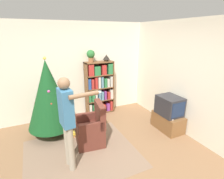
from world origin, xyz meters
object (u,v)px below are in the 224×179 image
television (170,106)px  christmas_tree (49,95)px  bookshelf (99,88)px  armchair (92,130)px  table_lamp (106,57)px  potted_plant (91,55)px  standing_person (67,117)px

television → christmas_tree: christmas_tree is taller
bookshelf → armchair: bookshelf is taller
table_lamp → potted_plant: bearing=180.0°
christmas_tree → potted_plant: (1.22, 0.62, 0.74)m
standing_person → armchair: bearing=125.4°
armchair → potted_plant: 2.04m
television → potted_plant: 2.41m
television → table_lamp: 2.13m
table_lamp → standing_person: bearing=-128.8°
christmas_tree → table_lamp: 1.90m
bookshelf → armchair: size_ratio=1.67×
television → standing_person: 2.49m
television → armchair: armchair is taller
bookshelf → christmas_tree: 1.58m
armchair → potted_plant: size_ratio=2.80×
christmas_tree → table_lamp: size_ratio=9.16×
standing_person → table_lamp: table_lamp is taller
table_lamp → bookshelf: bearing=-178.3°
christmas_tree → potted_plant: size_ratio=5.57×
bookshelf → standing_person: standing_person is taller
standing_person → table_lamp: bearing=135.2°
table_lamp → christmas_tree: bearing=-159.6°
bookshelf → christmas_tree: (-1.44, -0.62, 0.21)m
bookshelf → television: (1.17, -1.63, -0.14)m
bookshelf → potted_plant: 0.98m
television → potted_plant: size_ratio=1.74×
armchair → television: bearing=89.9°
television → christmas_tree: 2.82m
bookshelf → potted_plant: bearing=178.1°
christmas_tree → armchair: christmas_tree is taller
christmas_tree → potted_plant: potted_plant is taller
potted_plant → table_lamp: 0.47m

